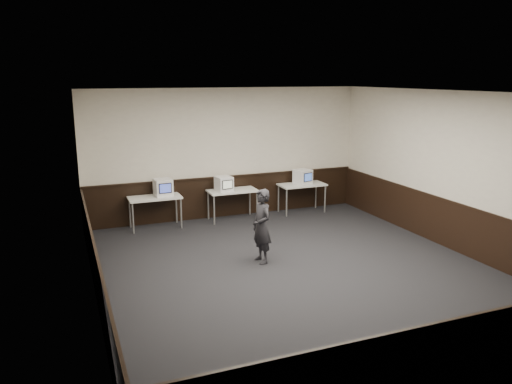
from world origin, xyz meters
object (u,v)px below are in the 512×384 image
at_px(person, 262,226).
at_px(desk_center, 232,193).
at_px(emac_left, 163,187).
at_px(desk_left, 155,200).
at_px(emac_right, 303,177).
at_px(emac_center, 224,184).
at_px(desk_right, 302,187).

bearing_deg(person, desk_center, 166.06).
bearing_deg(emac_left, person, -70.10).
bearing_deg(desk_left, person, -63.31).
xyz_separation_m(desk_left, emac_right, (3.82, 0.00, 0.26)).
height_order(desk_left, emac_left, emac_left).
bearing_deg(emac_right, emac_center, 165.40).
bearing_deg(emac_left, emac_right, -3.71).
bearing_deg(desk_left, desk_center, 0.00).
height_order(desk_right, person, person).
bearing_deg(emac_left, desk_center, -4.45).
relative_size(desk_left, person, 0.84).
bearing_deg(desk_left, emac_left, 10.45).
relative_size(desk_left, desk_center, 1.00).
distance_m(emac_left, person, 3.24).
distance_m(emac_center, person, 2.90).
bearing_deg(desk_center, person, -98.23).
height_order(emac_left, emac_right, emac_left).
distance_m(desk_left, person, 3.29).
height_order(desk_center, desk_right, same).
distance_m(desk_center, emac_center, 0.35).
height_order(emac_center, person, person).
xyz_separation_m(emac_right, person, (-2.34, -2.94, -0.23)).
xyz_separation_m(desk_right, emac_left, (-3.59, 0.04, 0.27)).
height_order(emac_left, emac_center, emac_left).
distance_m(desk_left, desk_center, 1.90).
bearing_deg(person, emac_right, 135.72).
bearing_deg(desk_left, desk_right, 0.00).
relative_size(desk_right, emac_center, 2.77).
height_order(desk_center, emac_center, emac_center).
bearing_deg(person, emac_center, 170.49).
height_order(desk_left, desk_center, same).
bearing_deg(emac_right, person, -144.64).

